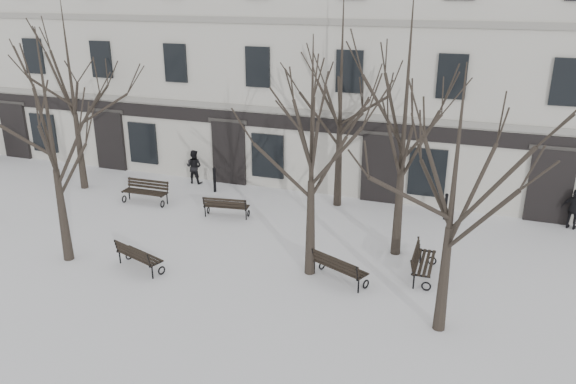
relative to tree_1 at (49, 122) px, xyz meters
The scene contains 17 objects.
ground 7.08m from the tree_1, 10.80° to the left, with size 100.00×100.00×0.00m, color white.
building 14.92m from the tree_1, 69.52° to the left, with size 40.40×10.20×11.40m.
tree_1 is the anchor object (origin of this frame).
tree_2 8.11m from the tree_1, 13.07° to the left, with size 5.16×5.16×7.37m.
tree_3 12.09m from the tree_1, ahead, with size 4.90×4.90×7.00m.
tree_4 7.42m from the tree_1, 124.89° to the left, with size 5.71×5.71×8.15m.
tree_5 10.69m from the tree_1, 47.93° to the left, with size 5.99×5.99×8.55m.
tree_6 11.06m from the tree_1, 22.24° to the left, with size 5.98×5.98×8.54m.
bench_1 4.97m from the tree_1, ahead, with size 1.87×1.17×0.89m.
bench_2 9.96m from the tree_1, 10.16° to the left, with size 1.93×1.36×0.93m.
bench_3 6.84m from the tree_1, 95.38° to the left, with size 1.96×0.76×0.98m.
bench_4 7.42m from the tree_1, 56.46° to the left, with size 1.84×0.90×0.89m.
bench_5 12.33m from the tree_1, 14.13° to the left, with size 0.71×1.89×0.94m.
bollard_a 8.78m from the tree_1, 78.14° to the left, with size 0.15×0.15×1.14m.
bollard_b 14.53m from the tree_1, 34.20° to the left, with size 0.14×0.14×1.09m.
pedestrian_b 9.62m from the tree_1, 88.98° to the left, with size 0.77×0.60×1.58m, color black.
pedestrian_c 18.83m from the tree_1, 27.97° to the left, with size 0.92×0.38×1.56m, color black.
Camera 1 is at (7.47, -14.39, 8.56)m, focal length 35.00 mm.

